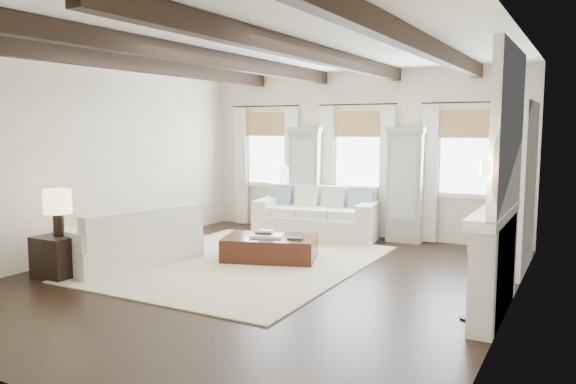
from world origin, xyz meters
The scene contains 16 objects.
ground centered at (0.00, 0.00, 0.00)m, with size 7.50×7.50×0.00m, color black.
room_shell centered at (0.75, 0.90, 1.89)m, with size 6.54×7.54×3.22m.
area_rug centered at (-0.72, 0.65, 0.01)m, with size 3.58×4.47×0.02m, color #C1B897.
sofa_back centered at (-0.57, 3.09, 0.39)m, with size 2.42×1.36×0.98m.
sofa_left centered at (-2.12, -0.23, 0.37)m, with size 1.42×2.26×0.90m.
ottoman centered at (-0.44, 1.06, 0.19)m, with size 1.45×0.90×0.38m, color black.
tray centered at (-0.48, 1.04, 0.40)m, with size 0.50×0.38×0.04m, color white.
book_lower centered at (-0.55, 1.06, 0.44)m, with size 0.26×0.20×0.04m, color #262628.
book_upper centered at (-0.50, 1.03, 0.47)m, with size 0.22×0.17×0.03m, color beige.
book_loose centered at (0.01, 1.08, 0.39)m, with size 0.24×0.18×0.03m, color #262628.
side_table_front centered at (-2.58, -1.23, 0.30)m, with size 0.59×0.59×0.59m, color black.
lamp_front centered at (-2.58, -1.23, 1.04)m, with size 0.39×0.39×0.67m.
side_table_back centered at (-1.52, 3.69, 0.32)m, with size 0.43×0.43×0.64m, color black.
lamp_back centered at (-1.52, 3.69, 1.09)m, with size 0.38×0.38×0.66m.
candlestick_near centered at (2.90, -0.29, 0.36)m, with size 0.17×0.17×0.86m.
candlestick_far centered at (2.90, 0.35, 0.29)m, with size 0.14×0.14×0.70m.
Camera 1 is at (4.03, -6.55, 2.14)m, focal length 35.00 mm.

